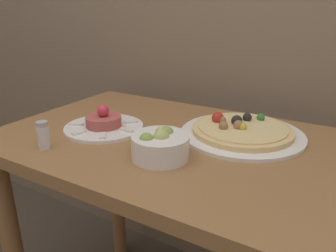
% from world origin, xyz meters
% --- Properties ---
extents(dining_table, '(1.14, 0.63, 0.78)m').
position_xyz_m(dining_table, '(0.00, 0.32, 0.65)').
color(dining_table, olive).
rests_on(dining_table, ground_plane).
extents(pizza_plate, '(0.34, 0.34, 0.06)m').
position_xyz_m(pizza_plate, '(0.08, 0.43, 0.80)').
color(pizza_plate, white).
rests_on(pizza_plate, dining_table).
extents(tartare_plate, '(0.23, 0.23, 0.08)m').
position_xyz_m(tartare_plate, '(-0.29, 0.27, 0.80)').
color(tartare_plate, white).
rests_on(tartare_plate, dining_table).
extents(small_bowl, '(0.14, 0.14, 0.07)m').
position_xyz_m(small_bowl, '(-0.04, 0.20, 0.82)').
color(small_bowl, white).
rests_on(small_bowl, dining_table).
extents(salt_shaker, '(0.03, 0.03, 0.07)m').
position_xyz_m(salt_shaker, '(-0.33, 0.09, 0.82)').
color(salt_shaker, silver).
rests_on(salt_shaker, dining_table).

